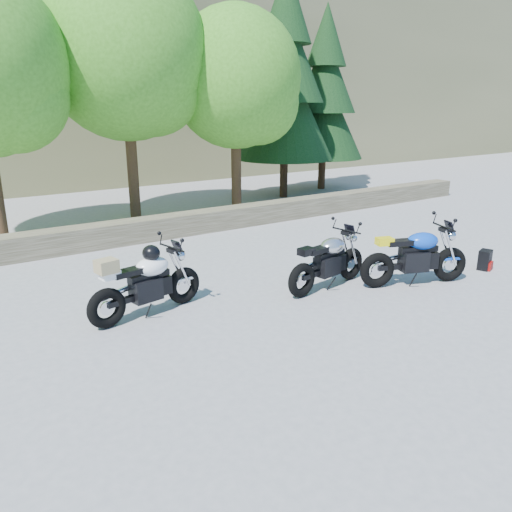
{
  "coord_description": "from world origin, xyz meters",
  "views": [
    {
      "loc": [
        -3.88,
        -5.01,
        2.95
      ],
      "look_at": [
        0.2,
        1.0,
        0.75
      ],
      "focal_mm": 35.0,
      "sensor_mm": 36.0,
      "label": 1
    }
  ],
  "objects_px": {
    "silver_bike": "(328,262)",
    "backpack": "(485,260)",
    "blue_bike": "(416,257)",
    "white_bike": "(146,282)"
  },
  "relations": [
    {
      "from": "silver_bike",
      "to": "backpack",
      "type": "xyz_separation_m",
      "value": [
        3.08,
        -0.93,
        -0.27
      ]
    },
    {
      "from": "blue_bike",
      "to": "backpack",
      "type": "relative_size",
      "value": 5.15
    },
    {
      "from": "white_bike",
      "to": "blue_bike",
      "type": "height_order",
      "value": "white_bike"
    },
    {
      "from": "white_bike",
      "to": "blue_bike",
      "type": "relative_size",
      "value": 0.98
    },
    {
      "from": "white_bike",
      "to": "backpack",
      "type": "xyz_separation_m",
      "value": [
        6.04,
        -1.55,
        -0.33
      ]
    },
    {
      "from": "silver_bike",
      "to": "backpack",
      "type": "bearing_deg",
      "value": -25.15
    },
    {
      "from": "white_bike",
      "to": "backpack",
      "type": "bearing_deg",
      "value": -24.49
    },
    {
      "from": "silver_bike",
      "to": "white_bike",
      "type": "bearing_deg",
      "value": 159.78
    },
    {
      "from": "silver_bike",
      "to": "blue_bike",
      "type": "height_order",
      "value": "blue_bike"
    },
    {
      "from": "backpack",
      "to": "silver_bike",
      "type": "bearing_deg",
      "value": 144.65
    }
  ]
}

